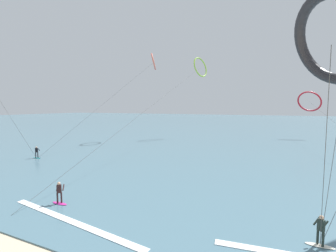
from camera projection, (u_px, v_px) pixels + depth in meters
The scene contains 9 objects.
sea_water at pixel (243, 123), 103.06m from camera, with size 400.00×200.00×0.08m, color slate.
surfer_teal at pixel (37, 153), 32.47m from camera, with size 1.40×0.71×1.70m.
surfer_ivory at pixel (321, 233), 11.98m from camera, with size 1.40×0.73×1.70m.
surfer_magenta at pixel (59, 194), 17.24m from camera, with size 1.40×0.72×1.70m.
kite_crimson at pixel (310, 101), 53.16m from camera, with size 5.65×52.31×11.18m.
kite_charcoal at pixel (332, 39), 8.16m from camera, with size 3.25×5.63×11.60m.
kite_lime at pixel (200, 67), 55.82m from camera, with size 3.18×48.92×19.61m.
kite_coral at pixel (153, 62), 51.08m from camera, with size 7.55×26.72×19.46m.
wave_crest_mid at pixel (70, 222), 14.65m from camera, with size 12.25×0.50×0.12m, color white.
Camera 1 is at (9.95, -0.44, 7.48)m, focal length 24.27 mm.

